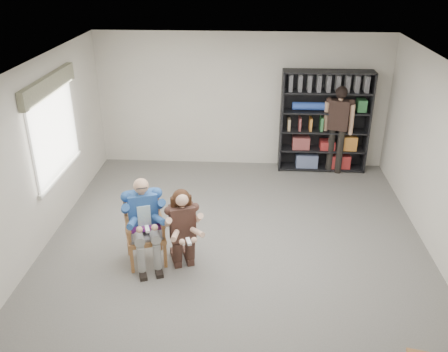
# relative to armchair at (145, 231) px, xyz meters

# --- Properties ---
(room_shell) EXTENTS (6.00, 7.00, 2.80)m
(room_shell) POSITION_rel_armchair_xyz_m (1.31, 0.22, 0.88)
(room_shell) COLOR silver
(room_shell) RESTS_ON ground
(floor) EXTENTS (6.00, 7.00, 0.01)m
(floor) POSITION_rel_armchair_xyz_m (1.31, 0.22, -0.52)
(floor) COLOR #64625D
(floor) RESTS_ON ground
(window_left) EXTENTS (0.16, 2.00, 1.75)m
(window_left) POSITION_rel_armchair_xyz_m (-1.64, 1.22, 1.11)
(window_left) COLOR silver
(window_left) RESTS_ON room_shell
(armchair) EXTENTS (0.77, 0.75, 1.05)m
(armchair) POSITION_rel_armchair_xyz_m (0.00, 0.00, 0.00)
(armchair) COLOR olive
(armchair) RESTS_ON floor
(seated_man) EXTENTS (0.82, 0.96, 1.36)m
(seated_man) POSITION_rel_armchair_xyz_m (0.00, 0.00, 0.16)
(seated_man) COLOR navy
(seated_man) RESTS_ON floor
(kneeling_woman) EXTENTS (0.77, 0.96, 1.24)m
(kneeling_woman) POSITION_rel_armchair_xyz_m (0.58, -0.12, 0.10)
(kneeling_woman) COLOR #38201D
(kneeling_woman) RESTS_ON floor
(bookshelf) EXTENTS (1.80, 0.38, 2.10)m
(bookshelf) POSITION_rel_armchair_xyz_m (3.01, 3.50, 0.53)
(bookshelf) COLOR black
(bookshelf) RESTS_ON floor
(standing_man) EXTENTS (0.63, 0.47, 1.83)m
(standing_man) POSITION_rel_armchair_xyz_m (3.26, 3.37, 0.39)
(standing_man) COLOR black
(standing_man) RESTS_ON floor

